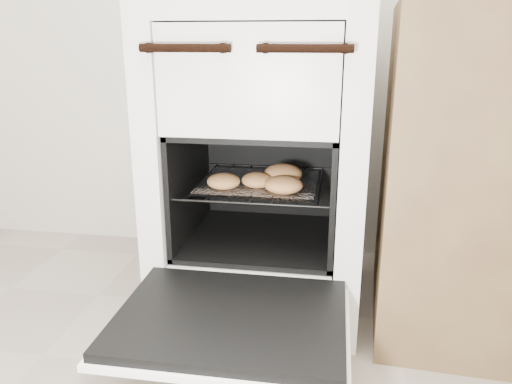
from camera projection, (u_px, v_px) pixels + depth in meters
stove at (263, 163)px, 1.61m from camera, size 0.62×0.69×0.96m
oven_door at (231, 320)px, 1.19m from camera, size 0.56×0.44×0.04m
oven_rack at (260, 183)px, 1.56m from camera, size 0.45×0.44×0.01m
foil_sheet at (259, 183)px, 1.54m from camera, size 0.35×0.31×0.01m
baked_rolls at (267, 179)px, 1.47m from camera, size 0.32×0.26×0.06m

